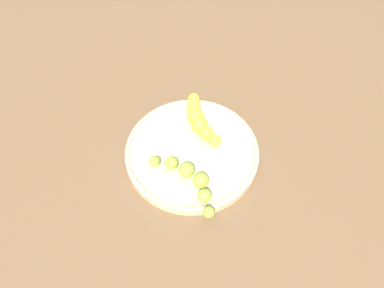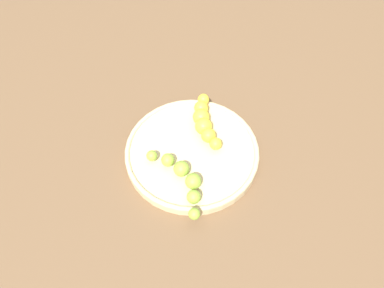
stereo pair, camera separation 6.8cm
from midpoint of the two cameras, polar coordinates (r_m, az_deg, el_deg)
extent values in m
plane|color=brown|center=(0.71, -2.73, -1.97)|extent=(2.40, 2.40, 0.00)
cylinder|color=#D1B784|center=(0.71, -2.76, -1.56)|extent=(0.27, 0.27, 0.02)
torus|color=#D1B784|center=(0.70, -2.79, -1.15)|extent=(0.27, 0.27, 0.01)
sphere|color=yellow|center=(0.76, -2.27, 7.31)|extent=(0.03, 0.03, 0.03)
sphere|color=yellow|center=(0.74, -2.40, 5.90)|extent=(0.03, 0.03, 0.03)
sphere|color=yellow|center=(0.73, -2.14, 4.43)|extent=(0.04, 0.04, 0.04)
sphere|color=yellow|center=(0.71, -1.48, 2.98)|extent=(0.04, 0.04, 0.04)
sphere|color=yellow|center=(0.70, -0.42, 1.60)|extent=(0.03, 0.03, 0.03)
sphere|color=yellow|center=(0.69, 1.00, 0.38)|extent=(0.03, 0.03, 0.03)
sphere|color=#8CAD38|center=(0.61, -0.25, -11.40)|extent=(0.02, 0.02, 0.02)
sphere|color=#8CAD38|center=(0.63, -0.62, -8.67)|extent=(0.03, 0.03, 0.03)
sphere|color=#8CAD38|center=(0.64, -1.89, -6.30)|extent=(0.03, 0.03, 0.03)
sphere|color=#8CAD38|center=(0.65, -3.89, -4.49)|extent=(0.03, 0.03, 0.03)
sphere|color=#8CAD38|center=(0.67, -6.38, -3.38)|extent=(0.03, 0.03, 0.03)
sphere|color=#8CAD38|center=(0.67, -9.14, -3.04)|extent=(0.02, 0.02, 0.02)
camera|label=1|loc=(0.03, -92.87, -3.99)|focal=32.38mm
camera|label=2|loc=(0.03, 87.13, 3.99)|focal=32.38mm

